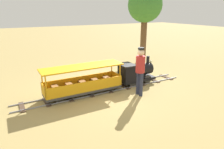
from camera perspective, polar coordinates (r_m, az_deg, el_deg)
ground_plane at (r=7.28m, az=-0.88°, el=-4.27°), size 60.00×60.00×0.00m
track at (r=7.24m, az=-1.39°, el=-4.26°), size 0.70×6.40×0.04m
locomotive at (r=7.68m, az=6.63°, el=0.67°), size 0.66×1.45×1.01m
passenger_car at (r=6.75m, az=-8.20°, el=-2.44°), size 0.76×2.70×0.97m
conductor_person at (r=6.58m, az=8.05°, el=1.91°), size 0.30×0.30×1.62m
oak_tree_near at (r=11.57m, az=9.37°, el=18.60°), size 1.86×1.86×3.93m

